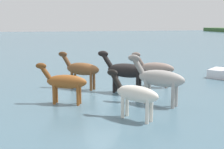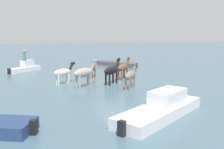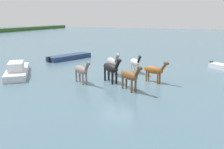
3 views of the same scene
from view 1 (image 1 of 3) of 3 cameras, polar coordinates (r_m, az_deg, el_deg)
The scene contains 7 objects.
ground_plane at distance 14.37m, azimuth 0.09°, elevation -3.65°, with size 179.97×179.97×0.00m, color #476675.
horse_rear_stallion at distance 12.36m, azimuth 9.07°, elevation -0.74°, with size 2.23×2.04×2.04m.
horse_pinto_flank at distance 12.51m, azimuth -9.12°, elevation -1.41°, with size 1.25×2.16×1.73m.
horse_chestnut_trailing at distance 15.80m, azimuth 8.37°, elevation 1.20°, with size 1.63×2.11×1.81m.
horse_dark_mare at distance 15.21m, azimuth -5.97°, elevation 1.07°, with size 1.86×2.09×1.89m.
horse_dun_straggler at distance 10.44m, azimuth 4.48°, elevation -3.71°, with size 1.95×1.60×1.71m.
horse_gray_outer at distance 14.20m, azimuth 2.56°, elevation 0.76°, with size 1.99×2.24×2.02m.
Camera 1 is at (13.50, -3.53, 3.46)m, focal length 47.30 mm.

